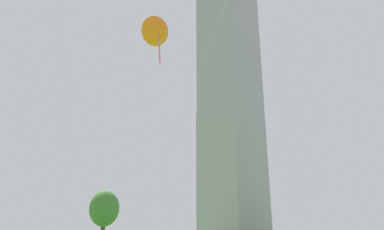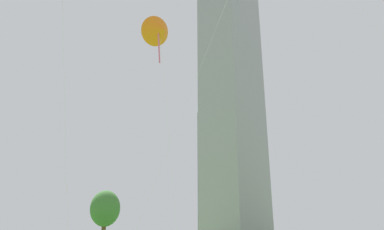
% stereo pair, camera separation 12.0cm
% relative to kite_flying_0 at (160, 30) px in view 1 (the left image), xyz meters
% --- Properties ---
extents(kite_flying_0, '(4.87, 12.42, 16.99)m').
position_rel_kite_flying_0_xyz_m(kite_flying_0, '(0.00, 0.00, 0.00)').
color(kite_flying_0, silver).
rests_on(kite_flying_0, ground).
extents(park_tree_0, '(4.27, 4.27, 8.64)m').
position_rel_kite_flying_0_xyz_m(park_tree_0, '(-21.95, 25.34, -9.68)').
color(park_tree_0, brown).
rests_on(park_tree_0, ground).
extents(distant_highrise_0, '(19.07, 25.72, 56.93)m').
position_rel_kite_flying_0_xyz_m(distant_highrise_0, '(-42.97, 138.91, 12.78)').
color(distant_highrise_0, gray).
rests_on(distant_highrise_0, ground).
extents(distant_highrise_1, '(21.35, 28.73, 107.49)m').
position_rel_kite_flying_0_xyz_m(distant_highrise_1, '(-27.62, 112.03, 38.05)').
color(distant_highrise_1, '#939399').
rests_on(distant_highrise_1, ground).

